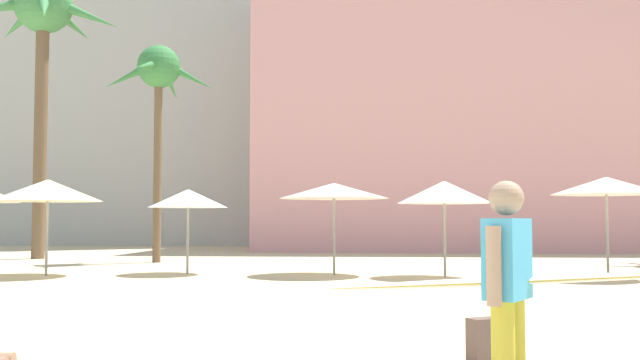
{
  "coord_description": "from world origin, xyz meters",
  "views": [
    {
      "loc": [
        1.48,
        -4.78,
        1.34
      ],
      "look_at": [
        0.81,
        4.43,
        1.86
      ],
      "focal_mm": 40.49,
      "sensor_mm": 36.0,
      "label": 1
    }
  ],
  "objects_px": {
    "person_mid_left": "(504,285)",
    "palm_tree_far_left": "(43,24)",
    "palm_tree_center": "(159,79)",
    "cafe_umbrella_6": "(444,192)",
    "cafe_umbrella_2": "(48,190)",
    "backpack": "(484,341)",
    "cafe_umbrella_3": "(334,191)",
    "cafe_umbrella_0": "(606,186)",
    "cafe_umbrella_4": "(188,198)"
  },
  "relations": [
    {
      "from": "palm_tree_center",
      "to": "backpack",
      "type": "height_order",
      "value": "palm_tree_center"
    },
    {
      "from": "cafe_umbrella_3",
      "to": "backpack",
      "type": "relative_size",
      "value": 6.46
    },
    {
      "from": "cafe_umbrella_2",
      "to": "person_mid_left",
      "type": "height_order",
      "value": "cafe_umbrella_2"
    },
    {
      "from": "cafe_umbrella_0",
      "to": "cafe_umbrella_3",
      "type": "relative_size",
      "value": 0.93
    },
    {
      "from": "cafe_umbrella_0",
      "to": "cafe_umbrella_6",
      "type": "distance_m",
      "value": 3.75
    },
    {
      "from": "palm_tree_far_left",
      "to": "person_mid_left",
      "type": "height_order",
      "value": "palm_tree_far_left"
    },
    {
      "from": "cafe_umbrella_6",
      "to": "cafe_umbrella_2",
      "type": "bearing_deg",
      "value": -178.34
    },
    {
      "from": "cafe_umbrella_2",
      "to": "cafe_umbrella_4",
      "type": "relative_size",
      "value": 1.22
    },
    {
      "from": "palm_tree_center",
      "to": "cafe_umbrella_3",
      "type": "bearing_deg",
      "value": -39.77
    },
    {
      "from": "cafe_umbrella_3",
      "to": "person_mid_left",
      "type": "distance_m",
      "value": 12.8
    },
    {
      "from": "cafe_umbrella_4",
      "to": "cafe_umbrella_6",
      "type": "height_order",
      "value": "cafe_umbrella_6"
    },
    {
      "from": "cafe_umbrella_4",
      "to": "cafe_umbrella_2",
      "type": "bearing_deg",
      "value": -164.24
    },
    {
      "from": "cafe_umbrella_6",
      "to": "cafe_umbrella_3",
      "type": "bearing_deg",
      "value": 169.34
    },
    {
      "from": "backpack",
      "to": "person_mid_left",
      "type": "xyz_separation_m",
      "value": [
        -0.12,
        -1.8,
        0.69
      ]
    },
    {
      "from": "palm_tree_far_left",
      "to": "cafe_umbrella_4",
      "type": "xyz_separation_m",
      "value": [
        7.1,
        -6.75,
        -6.47
      ]
    },
    {
      "from": "cafe_umbrella_4",
      "to": "cafe_umbrella_6",
      "type": "relative_size",
      "value": 0.93
    },
    {
      "from": "cafe_umbrella_2",
      "to": "cafe_umbrella_4",
      "type": "distance_m",
      "value": 3.37
    },
    {
      "from": "cafe_umbrella_3",
      "to": "cafe_umbrella_4",
      "type": "xyz_separation_m",
      "value": [
        -3.7,
        0.14,
        -0.18
      ]
    },
    {
      "from": "person_mid_left",
      "to": "palm_tree_far_left",
      "type": "bearing_deg",
      "value": -26.59
    },
    {
      "from": "cafe_umbrella_2",
      "to": "cafe_umbrella_3",
      "type": "distance_m",
      "value": 6.99
    },
    {
      "from": "palm_tree_far_left",
      "to": "cafe_umbrella_2",
      "type": "relative_size",
      "value": 3.88
    },
    {
      "from": "cafe_umbrella_3",
      "to": "backpack",
      "type": "distance_m",
      "value": 11.15
    },
    {
      "from": "cafe_umbrella_2",
      "to": "cafe_umbrella_4",
      "type": "bearing_deg",
      "value": 15.76
    },
    {
      "from": "palm_tree_far_left",
      "to": "cafe_umbrella_6",
      "type": "bearing_deg",
      "value": -28.77
    },
    {
      "from": "palm_tree_center",
      "to": "cafe_umbrella_2",
      "type": "relative_size",
      "value": 2.69
    },
    {
      "from": "cafe_umbrella_3",
      "to": "cafe_umbrella_0",
      "type": "bearing_deg",
      "value": -4.7
    },
    {
      "from": "cafe_umbrella_0",
      "to": "backpack",
      "type": "relative_size",
      "value": 6.03
    },
    {
      "from": "cafe_umbrella_3",
      "to": "cafe_umbrella_4",
      "type": "height_order",
      "value": "cafe_umbrella_3"
    },
    {
      "from": "cafe_umbrella_0",
      "to": "cafe_umbrella_3",
      "type": "height_order",
      "value": "cafe_umbrella_0"
    },
    {
      "from": "cafe_umbrella_4",
      "to": "backpack",
      "type": "bearing_deg",
      "value": -62.54
    },
    {
      "from": "cafe_umbrella_2",
      "to": "backpack",
      "type": "relative_size",
      "value": 6.22
    },
    {
      "from": "backpack",
      "to": "person_mid_left",
      "type": "bearing_deg",
      "value": 147.85
    },
    {
      "from": "cafe_umbrella_6",
      "to": "backpack",
      "type": "xyz_separation_m",
      "value": [
        -0.67,
        -10.31,
        -1.81
      ]
    },
    {
      "from": "person_mid_left",
      "to": "cafe_umbrella_3",
      "type": "bearing_deg",
      "value": -51.2
    },
    {
      "from": "palm_tree_center",
      "to": "cafe_umbrella_3",
      "type": "distance_m",
      "value": 8.67
    },
    {
      "from": "cafe_umbrella_6",
      "to": "backpack",
      "type": "height_order",
      "value": "cafe_umbrella_6"
    },
    {
      "from": "cafe_umbrella_2",
      "to": "cafe_umbrella_6",
      "type": "relative_size",
      "value": 1.14
    },
    {
      "from": "backpack",
      "to": "cafe_umbrella_4",
      "type": "bearing_deg",
      "value": -0.84
    },
    {
      "from": "palm_tree_far_left",
      "to": "palm_tree_center",
      "type": "relative_size",
      "value": 1.44
    },
    {
      "from": "palm_tree_center",
      "to": "cafe_umbrella_3",
      "type": "relative_size",
      "value": 2.6
    },
    {
      "from": "palm_tree_center",
      "to": "person_mid_left",
      "type": "xyz_separation_m",
      "value": [
        7.83,
        -17.57,
        -5.03
      ]
    },
    {
      "from": "palm_tree_center",
      "to": "cafe_umbrella_6",
      "type": "distance_m",
      "value": 10.93
    },
    {
      "from": "palm_tree_center",
      "to": "backpack",
      "type": "xyz_separation_m",
      "value": [
        7.95,
        -15.77,
        -5.72
      ]
    },
    {
      "from": "palm_tree_center",
      "to": "cafe_umbrella_6",
      "type": "xyz_separation_m",
      "value": [
        8.62,
        -5.47,
        -3.91
      ]
    },
    {
      "from": "palm_tree_far_left",
      "to": "cafe_umbrella_2",
      "type": "distance_m",
      "value": 10.64
    },
    {
      "from": "cafe_umbrella_6",
      "to": "backpack",
      "type": "distance_m",
      "value": 10.49
    },
    {
      "from": "palm_tree_center",
      "to": "cafe_umbrella_6",
      "type": "height_order",
      "value": "palm_tree_center"
    },
    {
      "from": "palm_tree_far_left",
      "to": "backpack",
      "type": "bearing_deg",
      "value": -54.14
    },
    {
      "from": "cafe_umbrella_0",
      "to": "person_mid_left",
      "type": "height_order",
      "value": "cafe_umbrella_0"
    },
    {
      "from": "cafe_umbrella_3",
      "to": "cafe_umbrella_4",
      "type": "bearing_deg",
      "value": 177.88
    }
  ]
}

